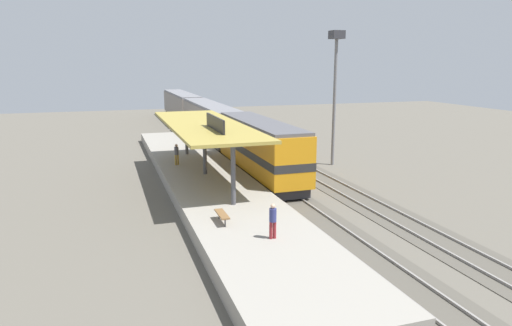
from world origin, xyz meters
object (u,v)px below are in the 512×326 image
at_px(locomotive, 260,149).
at_px(passenger_carriage_front, 210,122).
at_px(passenger_carriage_rear, 182,106).
at_px(light_mast, 336,70).
at_px(person_walking, 273,219).
at_px(person_waiting, 177,153).
at_px(platform_bench, 222,214).

relative_size(locomotive, passenger_carriage_front, 0.72).
distance_m(passenger_carriage_rear, light_mast, 37.39).
height_order(locomotive, person_walking, locomotive).
relative_size(passenger_carriage_rear, light_mast, 1.71).
bearing_deg(person_waiting, light_mast, -0.81).
bearing_deg(platform_bench, passenger_carriage_rear, 83.22).
relative_size(platform_bench, person_walking, 0.99).
xyz_separation_m(locomotive, person_waiting, (-6.15, 2.94, -0.56)).
relative_size(locomotive, passenger_carriage_rear, 0.72).
relative_size(locomotive, person_waiting, 8.44).
bearing_deg(locomotive, person_walking, -106.26).
height_order(passenger_carriage_rear, person_waiting, passenger_carriage_rear).
bearing_deg(passenger_carriage_rear, passenger_carriage_front, -90.00).
bearing_deg(person_waiting, passenger_carriage_rear, 80.27).
xyz_separation_m(locomotive, light_mast, (7.80, 2.74, 5.99)).
bearing_deg(light_mast, passenger_carriage_rear, 102.21).
relative_size(platform_bench, locomotive, 0.12).
distance_m(platform_bench, person_walking, 3.43).
height_order(locomotive, passenger_carriage_rear, locomotive).
bearing_deg(person_waiting, passenger_carriage_front, 67.80).
bearing_deg(platform_bench, locomotive, 62.84).
xyz_separation_m(light_mast, person_waiting, (-13.95, 0.20, -6.54)).
height_order(platform_bench, person_walking, person_walking).
xyz_separation_m(light_mast, person_walking, (-12.06, -17.35, -6.54)).
bearing_deg(passenger_carriage_rear, person_waiting, -99.73).
distance_m(locomotive, passenger_carriage_front, 18.00).
height_order(passenger_carriage_front, light_mast, light_mast).
height_order(platform_bench, light_mast, light_mast).
distance_m(passenger_carriage_front, person_walking, 32.89).
distance_m(locomotive, person_walking, 15.22).
height_order(passenger_carriage_front, person_waiting, passenger_carriage_front).
bearing_deg(locomotive, person_waiting, 154.46).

